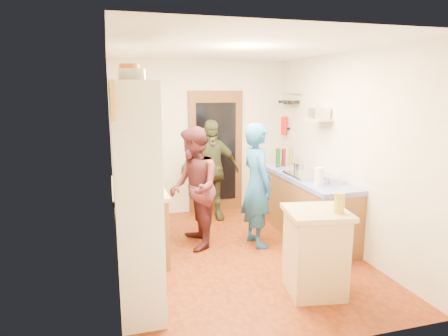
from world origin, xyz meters
name	(u,v)px	position (x,y,z in m)	size (l,w,h in m)	color
floor	(236,255)	(0.00, 0.00, -0.01)	(3.00, 4.00, 0.02)	maroon
ceiling	(238,47)	(0.00, 0.00, 2.61)	(3.00, 4.00, 0.02)	silver
wall_back	(201,138)	(0.00, 2.01, 1.30)	(3.00, 0.02, 2.60)	silver
wall_front	(317,198)	(0.00, -2.01, 1.30)	(3.00, 0.02, 2.60)	silver
wall_left	(111,163)	(-1.51, 0.00, 1.30)	(0.02, 4.00, 2.60)	silver
wall_right	(343,151)	(1.51, 0.00, 1.30)	(0.02, 4.00, 2.60)	silver
door_frame	(216,152)	(0.25, 1.97, 1.05)	(0.95, 0.06, 2.10)	brown
door_glass	(216,152)	(0.25, 1.94, 1.05)	(0.70, 0.02, 1.70)	black
hutch_body	(136,196)	(-1.30, -0.80, 1.10)	(0.40, 1.20, 2.20)	white
hutch_top_shelf	(131,83)	(-1.30, -0.80, 2.18)	(0.40, 1.14, 0.04)	white
plate_stack	(132,75)	(-1.30, -1.09, 2.25)	(0.23, 0.23, 0.10)	white
orange_pot_a	(130,73)	(-1.30, -0.73, 2.28)	(0.20, 0.20, 0.16)	orange
orange_pot_b	(128,74)	(-1.30, -0.42, 2.27)	(0.17, 0.17, 0.15)	orange
left_counter_base	(139,221)	(-1.20, 0.45, 0.42)	(0.60, 1.40, 0.85)	brown
left_counter_top	(138,188)	(-1.20, 0.45, 0.88)	(0.64, 1.44, 0.05)	tan
toaster	(145,188)	(-1.15, -0.04, 0.99)	(0.25, 0.17, 0.19)	white
kettle	(134,183)	(-1.25, 0.23, 0.99)	(0.16, 0.16, 0.18)	white
orange_bowl	(142,178)	(-1.12, 0.67, 0.95)	(0.22, 0.22, 0.10)	orange
chopping_board	(136,177)	(-1.18, 0.96, 0.91)	(0.30, 0.22, 0.03)	tan
right_counter_base	(303,206)	(1.20, 0.50, 0.42)	(0.60, 2.20, 0.84)	brown
right_counter_top	(304,176)	(1.20, 0.50, 0.87)	(0.62, 2.22, 0.06)	#0D09B5
hob	(309,175)	(1.20, 0.36, 0.92)	(0.55, 0.58, 0.04)	silver
pot_on_hob	(301,167)	(1.15, 0.52, 1.01)	(0.20, 0.20, 0.13)	silver
bottle_a	(278,158)	(1.05, 1.11, 1.05)	(0.08, 0.08, 0.30)	#143F14
bottle_b	(284,157)	(1.18, 1.18, 1.04)	(0.07, 0.07, 0.28)	#591419
bottle_c	(291,157)	(1.31, 1.19, 1.05)	(0.07, 0.07, 0.29)	olive
paper_towel	(319,177)	(1.05, -0.19, 1.02)	(0.11, 0.11, 0.24)	white
mixing_bowl	(333,180)	(1.30, -0.13, 0.95)	(0.24, 0.24, 0.09)	silver
island_base	(315,254)	(0.49, -1.16, 0.43)	(0.55, 0.55, 0.86)	tan
island_top	(317,212)	(0.49, -1.16, 0.89)	(0.62, 0.62, 0.05)	tan
cutting_board	(311,210)	(0.45, -1.10, 0.90)	(0.35, 0.28, 0.02)	white
oil_jar	(339,203)	(0.65, -1.31, 1.01)	(0.10, 0.10, 0.21)	#AD9E2D
pan_rail	(292,94)	(1.46, 1.52, 2.05)	(0.02, 0.02, 0.65)	silver
pan_hang_a	(293,102)	(1.40, 1.35, 1.92)	(0.18, 0.18, 0.05)	black
pan_hang_b	(288,103)	(1.40, 1.55, 1.90)	(0.16, 0.16, 0.05)	black
pan_hang_c	(283,102)	(1.40, 1.75, 1.91)	(0.17, 0.17, 0.05)	black
wall_shelf	(319,119)	(1.37, 0.45, 1.70)	(0.26, 0.42, 0.03)	tan
radio	(319,113)	(1.37, 0.45, 1.79)	(0.22, 0.30, 0.15)	silver
ext_bracket	(287,129)	(1.47, 1.70, 1.45)	(0.06, 0.10, 0.04)	black
fire_extinguisher	(284,126)	(1.41, 1.70, 1.50)	(0.11, 0.11, 0.32)	red
picture_frame	(112,100)	(-1.48, -1.55, 2.05)	(0.03, 0.25, 0.30)	gold
person_hob	(260,185)	(0.41, 0.25, 0.85)	(0.62, 0.40, 1.69)	#1F5693
person_left	(196,188)	(-0.44, 0.45, 0.82)	(0.80, 0.62, 1.65)	#4C1E23
person_back	(211,170)	(0.05, 1.52, 0.82)	(0.97, 0.40, 1.65)	#35381F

